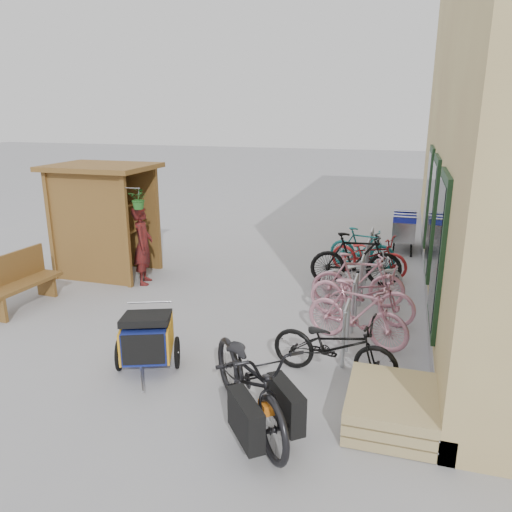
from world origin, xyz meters
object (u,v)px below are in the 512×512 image
(kiosk, at_px, (100,205))
(child_trailer, at_px, (147,336))
(bike_4, at_px, (362,275))
(bike_7, at_px, (362,248))
(pallet_stack, at_px, (391,407))
(shopping_carts, at_px, (404,227))
(bike_2, at_px, (362,293))
(bike_0, at_px, (334,346))
(bike_5, at_px, (356,259))
(bike_1, at_px, (357,314))
(bench, at_px, (17,281))
(bike_3, at_px, (358,280))
(person_kiosk, at_px, (143,245))
(cargo_bike, at_px, (250,380))
(bike_6, at_px, (369,255))

(kiosk, bearing_deg, child_trailer, -49.81)
(bike_4, height_order, bike_7, bike_7)
(pallet_stack, bearing_deg, shopping_carts, 90.00)
(pallet_stack, distance_m, bike_2, 3.00)
(child_trailer, distance_m, bike_0, 2.58)
(bike_5, height_order, bike_7, bike_5)
(bike_0, bearing_deg, bike_2, 4.28)
(bike_1, bearing_deg, bench, 110.44)
(bike_2, relative_size, bike_3, 1.09)
(person_kiosk, distance_m, bike_1, 4.81)
(bench, height_order, cargo_bike, cargo_bike)
(pallet_stack, distance_m, bench, 6.90)
(bike_7, bearing_deg, bike_0, -167.45)
(bike_3, bearing_deg, pallet_stack, -174.77)
(bench, distance_m, bike_5, 6.51)
(cargo_bike, distance_m, bike_5, 5.19)
(kiosk, relative_size, bike_5, 1.34)
(cargo_bike, distance_m, bike_7, 6.46)
(shopping_carts, bearing_deg, child_trailer, -113.90)
(shopping_carts, height_order, bike_3, shopping_carts)
(bike_3, bearing_deg, cargo_bike, 161.85)
(kiosk, relative_size, bike_3, 1.47)
(kiosk, distance_m, bike_2, 5.84)
(shopping_carts, distance_m, bike_1, 5.93)
(bike_3, bearing_deg, child_trailer, 134.12)
(kiosk, relative_size, shopping_carts, 1.57)
(child_trailer, height_order, cargo_bike, cargo_bike)
(cargo_bike, relative_size, bike_6, 1.25)
(bike_4, bearing_deg, bike_6, -19.67)
(kiosk, xyz_separation_m, shopping_carts, (6.28, 4.00, -0.95))
(child_trailer, bearing_deg, kiosk, 108.75)
(bike_7, bearing_deg, bench, 137.85)
(cargo_bike, bearing_deg, bike_7, 45.60)
(pallet_stack, xyz_separation_m, bike_7, (-0.88, 5.96, 0.25))
(pallet_stack, xyz_separation_m, cargo_bike, (-1.56, -0.46, 0.35))
(shopping_carts, distance_m, child_trailer, 8.20)
(bike_3, bearing_deg, person_kiosk, 83.02)
(bike_3, distance_m, bike_7, 2.43)
(child_trailer, relative_size, bike_7, 0.96)
(shopping_carts, xyz_separation_m, bike_1, (-0.60, -5.89, -0.10))
(kiosk, xyz_separation_m, pallet_stack, (6.28, -3.87, -1.34))
(bike_3, relative_size, bike_7, 1.10)
(child_trailer, relative_size, bike_2, 0.80)
(person_kiosk, bearing_deg, bike_2, -116.61)
(cargo_bike, relative_size, bike_7, 1.41)
(bike_0, distance_m, bike_4, 3.24)
(pallet_stack, height_order, person_kiosk, person_kiosk)
(cargo_bike, height_order, bike_3, cargo_bike)
(bench, relative_size, bike_3, 0.96)
(child_trailer, height_order, bike_3, bike_3)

